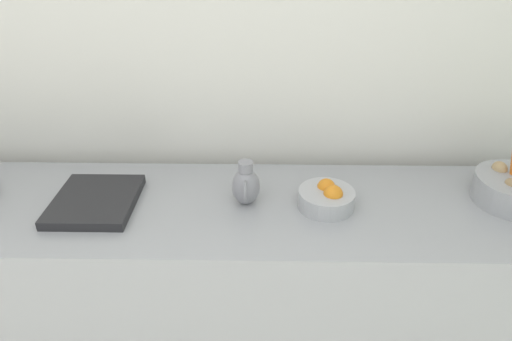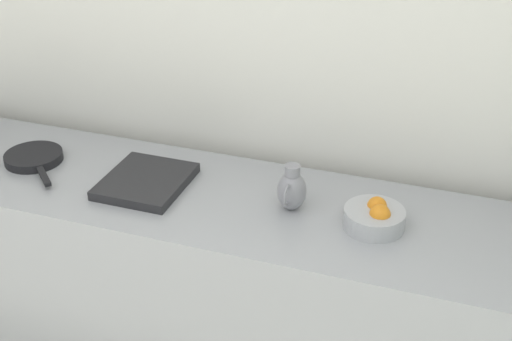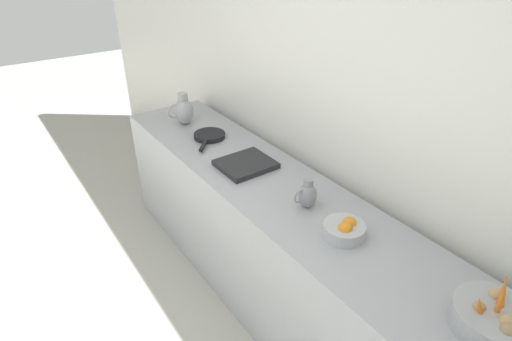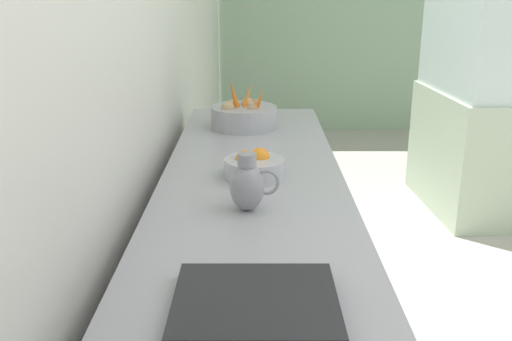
% 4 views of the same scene
% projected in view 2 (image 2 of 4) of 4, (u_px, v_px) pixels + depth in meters
% --- Properties ---
extents(tile_wall_left, '(0.10, 8.66, 3.00)m').
position_uv_depth(tile_wall_left, '(408.00, 27.00, 2.40)').
color(tile_wall_left, white).
rests_on(tile_wall_left, ground_plane).
extents(prep_counter, '(0.64, 3.29, 0.92)m').
position_uv_depth(prep_counter, '(239.00, 298.00, 2.69)').
color(prep_counter, '#9EA0A5').
rests_on(prep_counter, ground_plane).
extents(orange_bowl, '(0.21, 0.21, 0.10)m').
position_uv_depth(orange_bowl, '(375.00, 217.00, 2.30)').
color(orange_bowl, '#ADAFB5').
rests_on(orange_bowl, prep_counter).
extents(metal_pitcher_short, '(0.15, 0.10, 0.18)m').
position_uv_depth(metal_pitcher_short, '(292.00, 190.00, 2.38)').
color(metal_pitcher_short, gray).
rests_on(metal_pitcher_short, prep_counter).
extents(counter_sink_basin, '(0.34, 0.30, 0.04)m').
position_uv_depth(counter_sink_basin, '(146.00, 181.00, 2.55)').
color(counter_sink_basin, '#232326').
rests_on(counter_sink_basin, prep_counter).
extents(skillet_on_counter, '(0.31, 0.32, 0.03)m').
position_uv_depth(skillet_on_counter, '(34.00, 158.00, 2.72)').
color(skillet_on_counter, black).
rests_on(skillet_on_counter, prep_counter).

